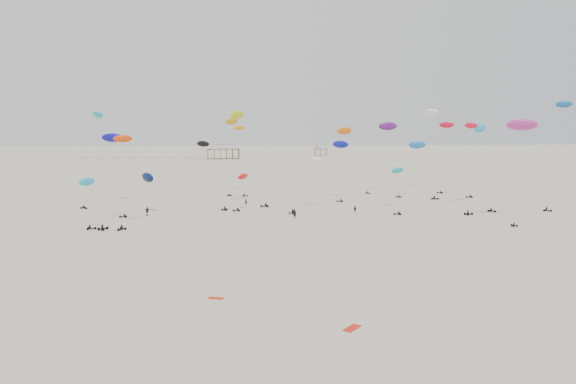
{
  "coord_description": "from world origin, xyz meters",
  "views": [
    {
      "loc": [
        -13.16,
        -18.14,
        18.91
      ],
      "look_at": [
        0.0,
        88.0,
        7.0
      ],
      "focal_mm": 35.0,
      "sensor_mm": 36.0,
      "label": 1
    }
  ],
  "objects": [
    {
      "name": "rig_13",
      "position": [
        -7.42,
        121.53,
        19.16
      ],
      "size": [
        9.85,
        8.01,
        23.94
      ],
      "rotation": [
        0.0,
        0.0,
        1.63
      ],
      "color": "black",
      "rests_on": "ground"
    },
    {
      "name": "pier_fence",
      "position": [
        -62.0,
        350.0,
        0.77
      ],
      "size": [
        80.2,
        0.2,
        1.5
      ],
      "color": "black",
      "rests_on": "ground"
    },
    {
      "name": "rig_5",
      "position": [
        -15.04,
        117.0,
        10.2
      ],
      "size": [
        7.99,
        8.64,
        16.68
      ],
      "rotation": [
        0.0,
        0.0,
        5.74
      ],
      "color": "black",
      "rests_on": "ground"
    },
    {
      "name": "rig_4",
      "position": [
        42.57,
        131.61,
        11.71
      ],
      "size": [
        6.97,
        7.95,
        15.92
      ],
      "rotation": [
        0.0,
        0.0,
        3.81
      ],
      "color": "black",
      "rests_on": "ground"
    },
    {
      "name": "ground_plane",
      "position": [
        0.0,
        200.0,
        0.0
      ],
      "size": [
        900.0,
        900.0,
        0.0
      ],
      "primitive_type": "plane",
      "color": "beige"
    },
    {
      "name": "rig_19",
      "position": [
        26.31,
        152.79,
        16.87
      ],
      "size": [
        8.53,
        13.95,
        21.2
      ],
      "rotation": [
        0.0,
        0.0,
        3.67
      ],
      "color": "black",
      "rests_on": "ground"
    },
    {
      "name": "rig_2",
      "position": [
        28.82,
        109.77,
        7.46
      ],
      "size": [
        6.37,
        13.16,
        13.46
      ],
      "rotation": [
        0.0,
        0.0,
        1.32
      ],
      "color": "black",
      "rests_on": "ground"
    },
    {
      "name": "rig_0",
      "position": [
        67.39,
        106.86,
        17.79
      ],
      "size": [
        10.05,
        8.77,
        26.13
      ],
      "rotation": [
        0.0,
        0.0,
        3.82
      ],
      "color": "black",
      "rests_on": "ground"
    },
    {
      "name": "spectator_0",
      "position": [
        2.86,
        99.67,
        0.0
      ],
      "size": [
        1.0,
        0.86,
        2.32
      ],
      "primitive_type": "imported",
      "rotation": [
        0.0,
        0.0,
        2.75
      ],
      "color": "black",
      "rests_on": "ground"
    },
    {
      "name": "rig_3",
      "position": [
        -35.66,
        90.29,
        6.12
      ],
      "size": [
        8.95,
        4.51,
        10.49
      ],
      "rotation": [
        0.0,
        0.0,
        2.68
      ],
      "color": "black",
      "rests_on": "ground"
    },
    {
      "name": "grounded_kite_b",
      "position": [
        -13.67,
        43.8,
        0.0
      ],
      "size": [
        1.93,
        1.24,
        0.07
      ],
      "primitive_type": "cube",
      "rotation": [
        0.0,
        0.0,
        -0.32
      ],
      "color": "red",
      "rests_on": "ground"
    },
    {
      "name": "spectator_3",
      "position": [
        -6.43,
        122.62,
        0.0
      ],
      "size": [
        0.84,
        0.77,
        1.92
      ],
      "primitive_type": "imported",
      "rotation": [
        0.0,
        0.0,
        2.61
      ],
      "color": "black",
      "rests_on": "ground"
    },
    {
      "name": "rig_10",
      "position": [
        -29.67,
        110.75,
        7.31
      ],
      "size": [
        7.51,
        9.56,
        10.55
      ],
      "rotation": [
        0.0,
        0.0,
        1.68
      ],
      "color": "black",
      "rests_on": "ground"
    },
    {
      "name": "rig_20",
      "position": [
        54.96,
        140.21,
        15.88
      ],
      "size": [
        5.09,
        15.82,
        23.13
      ],
      "rotation": [
        0.0,
        0.0,
        1.37
      ],
      "color": "black",
      "rests_on": "ground"
    },
    {
      "name": "rig_6",
      "position": [
        -40.48,
        129.56,
        15.27
      ],
      "size": [
        9.49,
        13.14,
        19.68
      ],
      "rotation": [
        0.0,
        0.0,
        4.0
      ],
      "color": "black",
      "rests_on": "ground"
    },
    {
      "name": "spectator_1",
      "position": [
        17.68,
        105.72,
        0.0
      ],
      "size": [
        1.04,
        0.73,
        1.95
      ],
      "primitive_type": "imported",
      "rotation": [
        0.0,
        0.0,
        6.09
      ],
      "color": "black",
      "rests_on": "ground"
    },
    {
      "name": "rig_14",
      "position": [
        -8.84,
        149.34,
        19.37
      ],
      "size": [
        6.82,
        13.27,
        23.41
      ],
      "rotation": [
        0.0,
        0.0,
        4.65
      ],
      "color": "black",
      "rests_on": "ground"
    },
    {
      "name": "spectator_2",
      "position": [
        -29.02,
        107.38,
        0.0
      ],
      "size": [
        1.54,
        1.15,
        2.32
      ],
      "primitive_type": "imported",
      "rotation": [
        0.0,
        0.0,
        5.94
      ],
      "color": "black",
      "rests_on": "ground"
    },
    {
      "name": "rig_8",
      "position": [
        37.34,
        145.06,
        18.38
      ],
      "size": [
        5.86,
        15.56,
        22.92
      ],
      "rotation": [
        0.0,
        0.0,
        0.61
      ],
      "color": "black",
      "rests_on": "ground"
    },
    {
      "name": "rig_18",
      "position": [
        -35.95,
        93.84,
        13.66
      ],
      "size": [
        4.62,
        9.72,
        22.78
      ],
      "rotation": [
        0.0,
        0.0,
        5.6
      ],
      "color": "black",
      "rests_on": "ground"
    },
    {
      "name": "rig_7",
      "position": [
        -33.1,
        92.33,
        12.44
      ],
      "size": [
        8.97,
        3.88,
        18.09
      ],
      "rotation": [
        0.0,
        0.0,
        4.81
      ],
      "color": "black",
      "rests_on": "ground"
    },
    {
      "name": "rig_12",
      "position": [
        -7.93,
        112.65,
        6.23
      ],
      "size": [
        4.27,
        4.2,
        8.96
      ],
      "rotation": [
        0.0,
        0.0,
        1.63
      ],
      "color": "black",
      "rests_on": "ground"
    },
    {
      "name": "rig_17",
      "position": [
        53.41,
        151.72,
        21.96
      ],
      "size": [
        4.9,
        15.86,
        26.58
      ],
      "rotation": [
        0.0,
        0.0,
        0.95
      ],
      "color": "black",
      "rests_on": "ground"
    },
    {
      "name": "rig_15",
      "position": [
        48.36,
        90.16,
        18.69
      ],
      "size": [
        8.49,
        9.68,
        21.63
      ],
      "rotation": [
        0.0,
        0.0,
        0.06
      ],
      "color": "black",
      "rests_on": "ground"
    },
    {
      "name": "rig_16",
      "position": [
        8.02,
        112.12,
        8.61
      ],
      "size": [
        9.69,
        12.27,
        14.63
      ],
      "rotation": [
        0.0,
        0.0,
        5.98
      ],
      "color": "black",
      "rests_on": "ground"
    },
    {
      "name": "pavilion_main",
      "position": [
        -10.0,
        350.0,
        4.22
      ],
      "size": [
        21.0,
        13.0,
        9.8
      ],
      "color": "brown",
      "rests_on": "ground"
    },
    {
      "name": "grounded_kite_a",
      "position": [
        -0.71,
        32.5,
        0.0
      ],
      "size": [
        2.14,
        2.24,
        0.08
      ],
      "primitive_type": "cube",
      "rotation": [
        0.0,
        0.0,
        0.84
      ],
      "color": "red",
      "rests_on": "ground"
    },
    {
      "name": "rig_21",
      "position": [
        50.75,
        112.51,
        16.45
      ],
      "size": [
        5.22,
        14.11,
        21.34
      ],
      "rotation": [
        0.0,
        0.0,
        3.68
      ],
      "color": "black",
      "rests_on": "ground"
    },
    {
      "name": "rig_1",
      "position": [
        -7.88,
        146.64,
        13.97
      ],
      "size": [
        5.84,
        8.41,
        20.39
      ],
      "rotation": [
        0.0,
        0.0,
        5.57
      ],
      "color": "black",
      "rests_on": "ground"
    },
    {
      "name": "rig_9",
      "position": [
        19.64,
        130.91,
        12.79
      ],
      "size": [
        4.92,
        10.01,
        16.35
      ],
      "rotation": [
        0.0,
        0.0,
        1.21
      ],
      "color": "black",
      "rests_on": "ground"
    },
    {
      "name": "pavilion_small",
      "position": [
        60.0,
        380.0,
        3.49
      ],
      "size": [
        9.0,
        7.0,
        8.0
      ],
      "color": "brown",
      "rests_on": "ground"
    },
    {
      "name": "rig_11",
      "position": [
        45.07,
        106.33,
        12.54
      ],
      "size": [
        7.78,
        14.01,
        22.24
      ],
      "rotation": [
        0.0,
        0.0,
        4.89
      ],
      "color": "black",
      "rests_on": "ground"
    }
  ]
}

